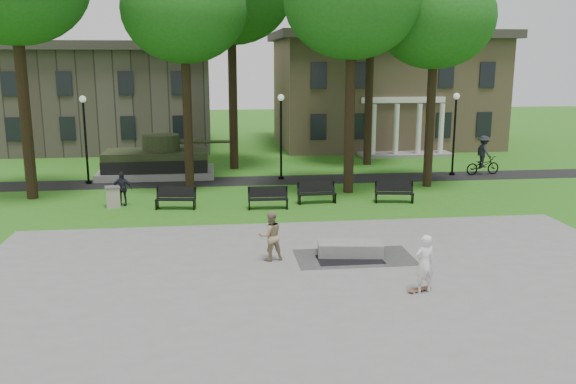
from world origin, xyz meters
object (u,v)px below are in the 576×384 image
object	(u,v)px
friend_watching	(270,236)
park_bench_0	(176,197)
cyclist	(483,159)
skateboarder	(424,264)
concrete_block	(350,248)
trash_bin	(113,197)

from	to	relation	value
friend_watching	park_bench_0	world-z (taller)	friend_watching
cyclist	skateboarder	bearing A→B (deg)	142.39
park_bench_0	friend_watching	bearing A→B (deg)	-56.95
friend_watching	concrete_block	bearing A→B (deg)	170.18
concrete_block	friend_watching	world-z (taller)	friend_watching
friend_watching	park_bench_0	distance (m)	8.49
trash_bin	friend_watching	bearing A→B (deg)	-52.33
skateboarder	park_bench_0	size ratio (longest dim) A/B	0.93
concrete_block	friend_watching	bearing A→B (deg)	-175.23
concrete_block	trash_bin	world-z (taller)	trash_bin
concrete_block	trash_bin	bearing A→B (deg)	138.65
cyclist	park_bench_0	xyz separation A→B (m)	(-17.27, -6.18, -0.41)
trash_bin	concrete_block	bearing A→B (deg)	-41.35
trash_bin	cyclist	bearing A→B (deg)	15.36
skateboarder	concrete_block	bearing A→B (deg)	-83.89
concrete_block	park_bench_0	xyz separation A→B (m)	(-6.35, 7.46, 0.28)
friend_watching	trash_bin	xyz separation A→B (m)	(-6.44, 8.34, -0.39)
concrete_block	friend_watching	xyz separation A→B (m)	(-2.77, -0.23, 0.63)
concrete_block	friend_watching	size ratio (longest dim) A/B	1.29
cyclist	trash_bin	world-z (taller)	cyclist
concrete_block	cyclist	xyz separation A→B (m)	(10.92, 13.64, 0.69)
friend_watching	trash_bin	bearing A→B (deg)	-66.92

